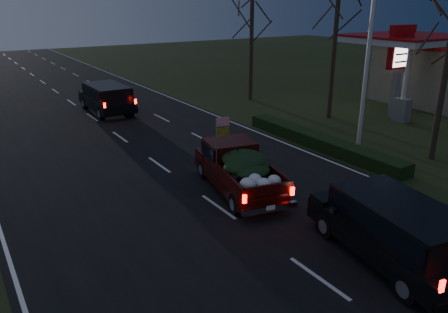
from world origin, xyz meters
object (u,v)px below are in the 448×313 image
lead_suv (107,96)px  gas_price_pylon (400,56)px  rear_suv (397,226)px  light_pole (370,34)px  pickup_truck (238,166)px

lead_suv → gas_price_pylon: bearing=-36.4°
rear_suv → light_pole: bearing=56.9°
light_pole → rear_suv: (-7.20, -7.51, -4.36)m
light_pole → pickup_truck: 9.31m
gas_price_pylon → pickup_truck: size_ratio=1.05×
light_pole → rear_suv: size_ratio=1.67×
lead_suv → rear_suv: lead_suv is taller
light_pole → pickup_truck: size_ratio=1.73×
gas_price_pylon → light_pole: bearing=-155.3°
lead_suv → rear_suv: size_ratio=0.95×
light_pole → lead_suv: (-8.24, 13.66, -4.35)m
pickup_truck → rear_suv: size_ratio=0.97×
gas_price_pylon → rear_suv: gas_price_pylon is taller
gas_price_pylon → pickup_truck: 15.40m
gas_price_pylon → rear_suv: 17.46m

